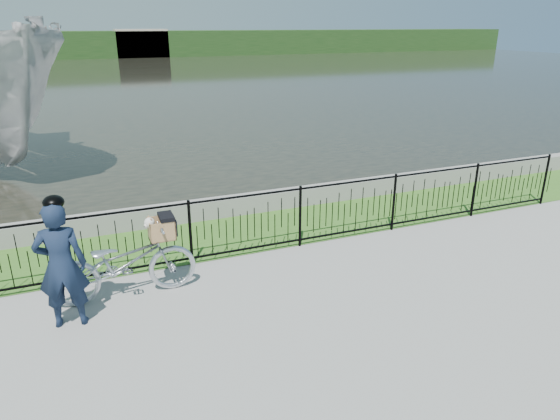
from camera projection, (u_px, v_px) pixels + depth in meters
name	position (u px, v px, depth m)	size (l,w,h in m)	color
ground	(283.00, 298.00, 7.43)	(120.00, 120.00, 0.00)	gray
grass_strip	(232.00, 234.00, 9.69)	(60.00, 2.00, 0.01)	#396820
water	(107.00, 80.00, 36.02)	(120.00, 120.00, 0.00)	black
quay_wall	(217.00, 208.00, 10.48)	(60.00, 0.30, 0.40)	gray
fence	(248.00, 225.00, 8.62)	(14.00, 0.06, 1.15)	black
far_treeline	(88.00, 44.00, 58.88)	(120.00, 6.00, 3.00)	#214018
far_building_right	(141.00, 43.00, 59.68)	(6.00, 3.00, 3.20)	#AFA28C
bicycle_rig	(124.00, 262.00, 7.29)	(2.10, 0.73, 1.23)	silver
cyclist	(61.00, 264.00, 6.49)	(0.69, 0.49, 1.83)	#131F35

